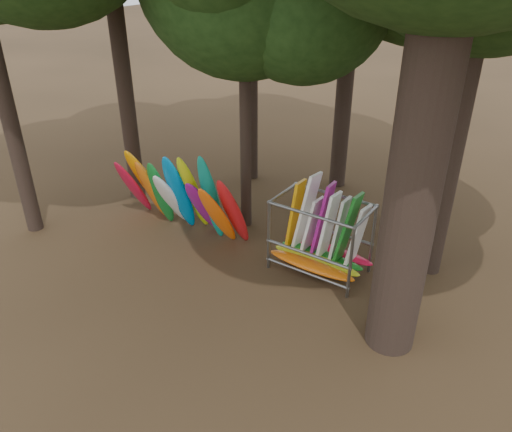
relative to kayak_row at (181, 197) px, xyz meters
The scene contains 3 objects.
ground 3.32m from the kayak_row, 25.83° to the right, with size 120.00×120.00×0.00m, color #47331E.
kayak_row is the anchor object (origin of this frame).
storage_rack 4.91m from the kayak_row, ahead, with size 2.98×1.57×2.91m.
Camera 1 is at (7.60, -9.43, 8.56)m, focal length 35.00 mm.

